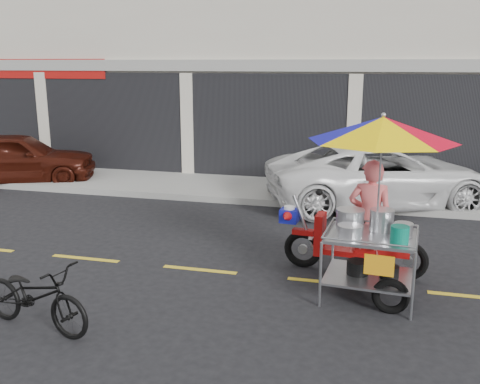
% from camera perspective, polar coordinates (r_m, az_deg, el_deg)
% --- Properties ---
extents(ground, '(90.00, 90.00, 0.00)m').
position_cam_1_polar(ground, '(8.13, 9.36, -9.50)').
color(ground, black).
extents(sidewalk, '(45.00, 3.00, 0.15)m').
position_cam_1_polar(sidewalk, '(13.34, 11.54, -0.06)').
color(sidewalk, gray).
rests_on(sidewalk, ground).
extents(shophouse_block, '(36.00, 8.11, 10.40)m').
position_cam_1_polar(shophouse_block, '(18.23, 22.34, 16.01)').
color(shophouse_block, beige).
rests_on(shophouse_block, ground).
extents(centerline, '(42.00, 0.10, 0.01)m').
position_cam_1_polar(centerline, '(8.13, 9.36, -9.48)').
color(centerline, gold).
rests_on(centerline, ground).
extents(maroon_sedan, '(4.39, 3.05, 1.39)m').
position_cam_1_polar(maroon_sedan, '(15.51, -22.75, 3.38)').
color(maroon_sedan, '#340F08').
rests_on(maroon_sedan, ground).
extents(white_pickup, '(5.61, 4.08, 1.42)m').
position_cam_1_polar(white_pickup, '(12.41, 14.78, 1.74)').
color(white_pickup, white).
rests_on(white_pickup, ground).
extents(near_bicycle, '(1.73, 0.90, 0.87)m').
position_cam_1_polar(near_bicycle, '(7.02, -21.02, -10.28)').
color(near_bicycle, black).
rests_on(near_bicycle, ground).
extents(food_vendor_rig, '(2.53, 2.17, 2.55)m').
position_cam_1_polar(food_vendor_rig, '(7.58, 14.14, 1.30)').
color(food_vendor_rig, black).
rests_on(food_vendor_rig, ground).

